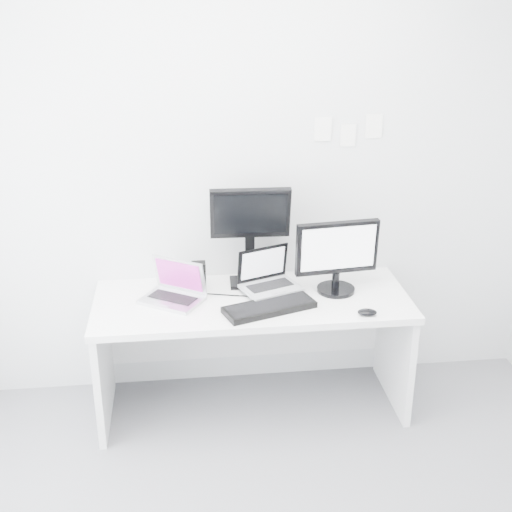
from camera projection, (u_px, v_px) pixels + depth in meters
name	position (u px, v px, depth m)	size (l,w,h in m)	color
back_wall	(245.00, 177.00, 3.95)	(3.60, 3.60, 0.00)	silver
desk	(252.00, 354.00, 4.00)	(1.80, 0.70, 0.73)	white
macbook	(171.00, 282.00, 3.77)	(0.33, 0.25, 0.25)	#ADADB2
speaker	(199.00, 276.00, 3.96)	(0.08, 0.08, 0.16)	black
dell_laptop	(271.00, 272.00, 3.87)	(0.32, 0.25, 0.27)	#9EA1A5
rear_monitor	(250.00, 235.00, 3.93)	(0.46, 0.17, 0.63)	black
samsung_monitor	(337.00, 256.00, 3.87)	(0.48, 0.22, 0.44)	black
keyboard	(269.00, 307.00, 3.72)	(0.51, 0.18, 0.03)	black
mouse	(367.00, 312.00, 3.67)	(0.11, 0.07, 0.03)	black
wall_note_0	(323.00, 129.00, 3.88)	(0.10, 0.00, 0.14)	white
wall_note_1	(348.00, 135.00, 3.92)	(0.09, 0.00, 0.13)	white
wall_note_2	(374.00, 126.00, 3.91)	(0.10, 0.00, 0.14)	white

